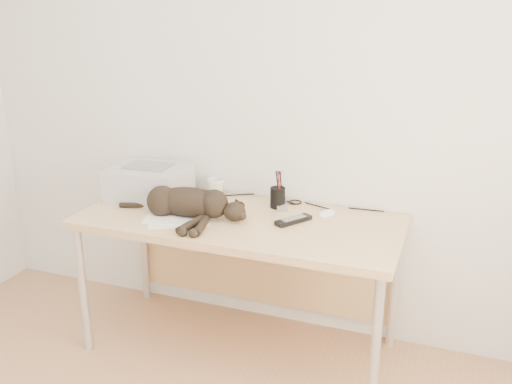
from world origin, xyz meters
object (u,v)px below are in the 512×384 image
at_px(mug, 216,187).
at_px(cat, 186,204).
at_px(printer, 149,182).
at_px(pen_cup, 278,197).
at_px(desk, 245,236).
at_px(mouse, 327,211).

bearing_deg(mug, cat, -90.34).
distance_m(printer, cat, 0.37).
height_order(cat, pen_cup, pen_cup).
bearing_deg(pen_cup, cat, -143.01).
relative_size(desk, printer, 3.90).
relative_size(printer, mouse, 3.59).
xyz_separation_m(mug, pen_cup, (0.38, -0.06, 0.01)).
distance_m(cat, pen_cup, 0.48).
relative_size(desk, pen_cup, 7.97).
relative_size(mug, mouse, 0.90).
bearing_deg(mouse, pen_cup, -157.89).
bearing_deg(printer, desk, -2.91).
height_order(printer, mouse, printer).
distance_m(mug, pen_cup, 0.39).
bearing_deg(cat, mouse, 19.22).
xyz_separation_m(cat, pen_cup, (0.39, 0.29, -0.01)).
distance_m(desk, cat, 0.36).
relative_size(printer, pen_cup, 2.04).
bearing_deg(cat, desk, 28.63).
relative_size(desk, cat, 2.27).
bearing_deg(printer, mouse, 5.13).
xyz_separation_m(printer, mouse, (0.97, 0.09, -0.07)).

